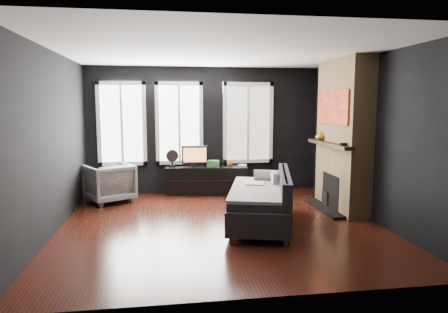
{
  "coord_description": "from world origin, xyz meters",
  "views": [
    {
      "loc": [
        -0.84,
        -6.13,
        1.89
      ],
      "look_at": [
        0.1,
        0.3,
        1.05
      ],
      "focal_mm": 32.0,
      "sensor_mm": 36.0,
      "label": 1
    }
  ],
  "objects": [
    {
      "name": "floor",
      "position": [
        0.0,
        0.0,
        0.0
      ],
      "size": [
        5.0,
        5.0,
        0.0
      ],
      "primitive_type": "plane",
      "color": "black",
      "rests_on": "ground"
    },
    {
      "name": "ceiling",
      "position": [
        0.0,
        0.0,
        2.7
      ],
      "size": [
        5.0,
        5.0,
        0.0
      ],
      "primitive_type": "plane",
      "color": "white",
      "rests_on": "ground"
    },
    {
      "name": "wall_back",
      "position": [
        0.0,
        2.5,
        1.35
      ],
      "size": [
        5.0,
        0.02,
        2.7
      ],
      "primitive_type": "cube",
      "color": "black",
      "rests_on": "ground"
    },
    {
      "name": "wall_left",
      "position": [
        -2.5,
        0.0,
        1.35
      ],
      "size": [
        0.02,
        5.0,
        2.7
      ],
      "primitive_type": "cube",
      "color": "black",
      "rests_on": "ground"
    },
    {
      "name": "wall_right",
      "position": [
        2.5,
        0.0,
        1.35
      ],
      "size": [
        0.02,
        5.0,
        2.7
      ],
      "primitive_type": "cube",
      "color": "black",
      "rests_on": "ground"
    },
    {
      "name": "windows",
      "position": [
        -0.45,
        2.46,
        2.38
      ],
      "size": [
        4.0,
        0.16,
        1.76
      ],
      "primitive_type": null,
      "color": "white",
      "rests_on": "wall_back"
    },
    {
      "name": "fireplace",
      "position": [
        2.3,
        0.6,
        1.35
      ],
      "size": [
        0.7,
        1.62,
        2.7
      ],
      "primitive_type": null,
      "color": "#93724C",
      "rests_on": "floor"
    },
    {
      "name": "sofa",
      "position": [
        0.61,
        -0.14,
        0.43
      ],
      "size": [
        1.48,
        2.19,
        0.86
      ],
      "primitive_type": null,
      "rotation": [
        0.0,
        0.0,
        -0.26
      ],
      "color": "#262528",
      "rests_on": "floor"
    },
    {
      "name": "stripe_pillow",
      "position": [
        0.93,
        0.2,
        0.62
      ],
      "size": [
        0.11,
        0.32,
        0.31
      ],
      "primitive_type": "cube",
      "rotation": [
        0.0,
        0.0,
        -0.12
      ],
      "color": "gray",
      "rests_on": "sofa"
    },
    {
      "name": "armchair",
      "position": [
        -1.95,
        1.79,
        0.41
      ],
      "size": [
        1.07,
        1.05,
        0.83
      ],
      "primitive_type": "imported",
      "rotation": [
        0.0,
        0.0,
        -2.63
      ],
      "color": "silver",
      "rests_on": "floor"
    },
    {
      "name": "media_console",
      "position": [
        0.01,
        2.24,
        0.3
      ],
      "size": [
        1.78,
        0.75,
        0.59
      ],
      "primitive_type": null,
      "rotation": [
        0.0,
        0.0,
        -0.12
      ],
      "color": "black",
      "rests_on": "floor"
    },
    {
      "name": "monitor",
      "position": [
        -0.24,
        2.24,
        0.84
      ],
      "size": [
        0.57,
        0.15,
        0.5
      ],
      "primitive_type": null,
      "rotation": [
        0.0,
        0.0,
        -0.06
      ],
      "color": "black",
      "rests_on": "media_console"
    },
    {
      "name": "desk_fan",
      "position": [
        -0.71,
        2.31,
        0.78
      ],
      "size": [
        0.27,
        0.27,
        0.37
      ],
      "primitive_type": null,
      "rotation": [
        0.0,
        0.0,
        0.03
      ],
      "color": "#9B9B9B",
      "rests_on": "media_console"
    },
    {
      "name": "mug",
      "position": [
        0.5,
        2.15,
        0.65
      ],
      "size": [
        0.13,
        0.11,
        0.11
      ],
      "primitive_type": "imported",
      "rotation": [
        0.0,
        0.0,
        -0.24
      ],
      "color": "orange",
      "rests_on": "media_console"
    },
    {
      "name": "book",
      "position": [
        0.7,
        2.24,
        0.72
      ],
      "size": [
        0.18,
        0.06,
        0.24
      ],
      "primitive_type": "imported",
      "rotation": [
        0.0,
        0.0,
        -0.24
      ],
      "color": "#BCAC92",
      "rests_on": "media_console"
    },
    {
      "name": "storage_box",
      "position": [
        0.14,
        2.18,
        0.66
      ],
      "size": [
        0.28,
        0.23,
        0.13
      ],
      "primitive_type": "cube",
      "rotation": [
        0.0,
        0.0,
        -0.35
      ],
      "color": "#296730",
      "rests_on": "media_console"
    },
    {
      "name": "mantel_vase",
      "position": [
        2.05,
        1.05,
        1.31
      ],
      "size": [
        0.22,
        0.22,
        0.17
      ],
      "primitive_type": "imported",
      "rotation": [
        0.0,
        0.0,
        -0.34
      ],
      "color": "gold",
      "rests_on": "fireplace"
    },
    {
      "name": "mantel_clock",
      "position": [
        2.05,
        0.05,
        1.25
      ],
      "size": [
        0.16,
        0.16,
        0.04
      ],
      "primitive_type": "cylinder",
      "rotation": [
        0.0,
        0.0,
        0.31
      ],
      "color": "black",
      "rests_on": "fireplace"
    }
  ]
}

